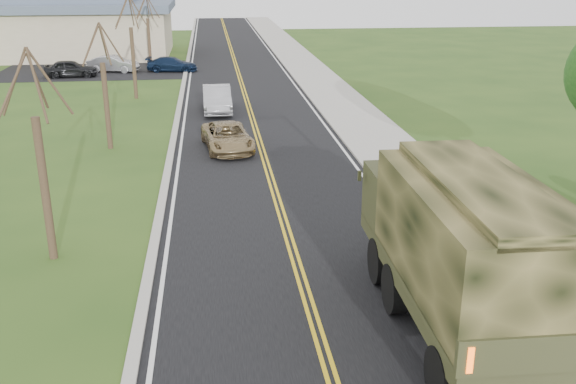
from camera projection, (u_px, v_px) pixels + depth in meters
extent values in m
cube|color=black|center=(241.00, 80.00, 47.61)|extent=(8.00, 120.00, 0.01)
cube|color=#9E998E|center=(296.00, 78.00, 48.07)|extent=(0.30, 120.00, 0.12)
cube|color=#9E998E|center=(319.00, 78.00, 48.27)|extent=(3.20, 120.00, 0.10)
cube|color=#9E998E|center=(184.00, 81.00, 47.12)|extent=(0.30, 120.00, 0.10)
cylinder|color=#38281C|center=(45.00, 190.00, 18.04)|extent=(0.24, 0.24, 4.20)
cylinder|color=#38281C|center=(50.00, 82.00, 17.21)|extent=(1.01, 0.33, 1.90)
cylinder|color=#38281C|center=(38.00, 82.00, 17.64)|extent=(0.13, 1.29, 1.74)
cylinder|color=#38281C|center=(14.00, 82.00, 17.15)|extent=(0.98, 0.43, 1.90)
cylinder|color=#38281C|center=(11.00, 89.00, 16.57)|extent=(0.79, 1.05, 1.77)
cylinder|color=#38281C|center=(37.00, 85.00, 16.68)|extent=(0.58, 0.90, 1.90)
cylinder|color=#38281C|center=(107.00, 106.00, 29.31)|extent=(0.24, 0.24, 3.96)
cylinder|color=#38281C|center=(111.00, 42.00, 28.52)|extent=(0.96, 0.32, 1.79)
cylinder|color=#38281C|center=(103.00, 43.00, 28.93)|extent=(0.12, 1.22, 1.65)
cylinder|color=#38281C|center=(91.00, 43.00, 28.47)|extent=(0.93, 0.41, 1.79)
cylinder|color=#38281C|center=(91.00, 46.00, 27.92)|extent=(0.75, 0.99, 1.67)
cylinder|color=#38281C|center=(105.00, 44.00, 28.02)|extent=(0.55, 0.85, 1.80)
cylinder|color=#38281C|center=(134.00, 64.00, 40.46)|extent=(0.24, 0.24, 4.44)
cylinder|color=#38281C|center=(138.00, 11.00, 39.58)|extent=(1.07, 0.35, 2.00)
cylinder|color=#38281C|center=(131.00, 12.00, 40.03)|extent=(0.13, 1.36, 1.84)
cylinder|color=#38281C|center=(122.00, 11.00, 39.51)|extent=(1.03, 0.46, 2.00)
cylinder|color=#38281C|center=(122.00, 13.00, 38.90)|extent=(0.83, 1.10, 1.87)
cylinder|color=#38281C|center=(133.00, 11.00, 39.02)|extent=(0.61, 0.95, 2.01)
cylinder|color=#38281C|center=(149.00, 44.00, 51.75)|extent=(0.24, 0.24, 4.08)
cylinder|color=#38281C|center=(153.00, 7.00, 50.94)|extent=(0.99, 0.33, 1.84)
cylinder|color=#38281C|center=(148.00, 7.00, 51.36)|extent=(0.13, 1.25, 1.69)
cylinder|color=#38281C|center=(141.00, 7.00, 50.88)|extent=(0.95, 0.42, 1.85)
cylinder|color=#38281C|center=(141.00, 8.00, 50.31)|extent=(0.77, 1.02, 1.72)
cylinder|color=#38281C|center=(150.00, 7.00, 50.42)|extent=(0.57, 0.88, 1.85)
cube|color=tan|center=(60.00, 33.00, 60.06)|extent=(20.00, 12.00, 4.20)
cube|color=#475466|center=(57.00, 6.00, 59.26)|extent=(21.00, 13.00, 0.70)
cube|color=black|center=(114.00, 70.00, 52.08)|extent=(18.00, 10.00, 0.02)
cylinder|color=black|center=(444.00, 378.00, 12.27)|extent=(0.42, 1.25, 1.24)
cylinder|color=black|center=(561.00, 370.00, 12.50)|extent=(0.42, 1.25, 1.24)
cylinder|color=black|center=(395.00, 289.00, 15.65)|extent=(0.42, 1.25, 1.24)
cylinder|color=black|center=(488.00, 284.00, 15.88)|extent=(0.42, 1.25, 1.24)
cylinder|color=black|center=(380.00, 261.00, 17.13)|extent=(0.42, 1.25, 1.24)
cylinder|color=black|center=(465.00, 257.00, 17.36)|extent=(0.42, 1.25, 1.24)
cube|color=#373A1F|center=(453.00, 279.00, 14.94)|extent=(2.84, 7.93, 0.39)
cube|color=#373A1F|center=(420.00, 198.00, 17.32)|extent=(2.74, 2.19, 1.58)
cube|color=black|center=(410.00, 178.00, 18.19)|extent=(2.48, 0.13, 0.79)
cube|color=#373A1F|center=(470.00, 287.00, 13.95)|extent=(2.92, 6.02, 0.17)
cube|color=black|center=(475.00, 237.00, 13.56)|extent=(2.92, 6.02, 2.25)
cube|color=black|center=(481.00, 184.00, 13.16)|extent=(1.91, 6.00, 0.28)
cube|color=#373A1F|center=(535.00, 354.00, 11.06)|extent=(2.82, 0.19, 0.73)
cube|color=#FF590C|center=(470.00, 360.00, 10.89)|extent=(0.11, 0.05, 0.51)
imported|color=#907951|center=(227.00, 137.00, 29.54)|extent=(2.56, 4.60, 1.22)
imported|color=#A9A9AE|center=(217.00, 99.00, 37.13)|extent=(1.66, 4.57, 1.50)
imported|color=black|center=(71.00, 69.00, 48.74)|extent=(3.97, 1.78, 1.32)
imported|color=#A4A4A9|center=(113.00, 64.00, 51.10)|extent=(4.23, 2.34, 1.32)
imported|color=#0E1B33|center=(172.00, 64.00, 51.39)|extent=(4.17, 2.06, 1.16)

